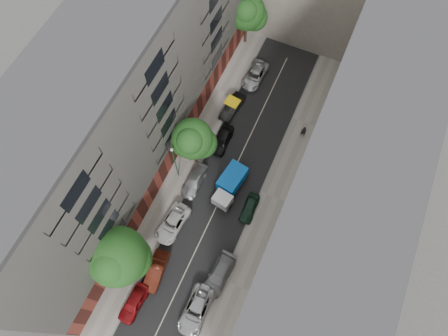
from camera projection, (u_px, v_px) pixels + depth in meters
The scene contains 22 objects.
ground at pixel (230, 179), 47.61m from camera, with size 120.00×120.00×0.00m, color #4C4C49.
road_surface at pixel (230, 179), 47.60m from camera, with size 8.00×44.00×0.02m, color black.
sidewalk_left at pixel (188, 162), 48.45m from camera, with size 3.00×44.00×0.15m, color gray.
sidewalk_right at pixel (273, 196), 46.63m from camera, with size 3.00×44.00×0.15m, color gray.
building_left at pixel (131, 100), 40.29m from camera, with size 8.00×44.00×20.00m, color #53504D.
building_right at pixel (340, 182), 36.65m from camera, with size 8.00×44.00×20.00m, color #BEB094.
tarp_truck at pixel (230, 185), 45.81m from camera, with size 2.93×5.69×2.49m.
car_left_0 at pixel (134, 303), 41.17m from camera, with size 1.73×4.30×1.46m, color maroon.
car_left_1 at pixel (156, 271), 42.48m from camera, with size 1.58×4.54×1.50m, color #4F1A0F.
car_left_2 at pixel (172, 223), 44.65m from camera, with size 2.34×5.08×1.41m, color silver.
car_left_3 at pixel (194, 181), 46.78m from camera, with size 1.85×4.54×1.32m, color #B4B3B8.
car_left_4 at pixel (222, 140), 48.92m from camera, with size 1.77×4.39×1.50m, color black.
car_left_5 at pixel (232, 107), 50.87m from camera, with size 1.56×4.47×1.47m, color black.
car_left_6 at pixel (255, 75), 52.92m from camera, with size 2.34×5.08×1.41m, color #B8B8BD.
car_right_0 at pixel (196, 310), 40.88m from camera, with size 2.48×5.37×1.49m, color #AFB0B4.
car_right_1 at pixel (219, 275), 42.34m from camera, with size 2.03×5.00×1.45m, color slate.
car_right_2 at pixel (249, 208), 45.46m from camera, with size 1.51×3.75×1.28m, color #152F20.
tree_near at pixel (118, 258), 38.32m from camera, with size 6.09×5.93×8.44m.
tree_mid at pixel (193, 141), 43.02m from camera, with size 4.91×4.57×8.50m.
tree_far at pixel (247, 14), 51.16m from camera, with size 5.01×4.70×7.85m.
lamp_post at pixel (174, 160), 43.86m from camera, with size 0.36×0.36×6.84m.
pedestrian at pixel (303, 131), 49.05m from camera, with size 0.67×0.44×1.84m, color black.
Camera 1 is at (6.78, -16.89, 44.02)m, focal length 32.00 mm.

